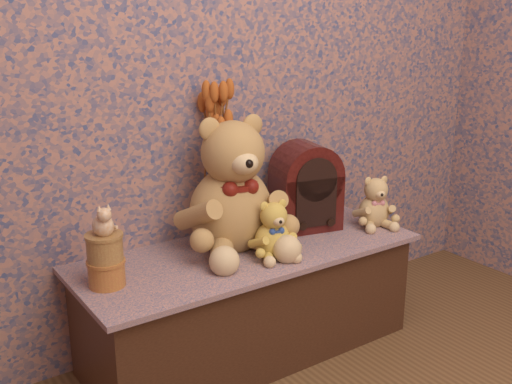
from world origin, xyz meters
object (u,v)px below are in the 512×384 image
(teddy_medium, at_px, (272,226))
(biscuit_tin_lower, at_px, (107,273))
(teddy_large, at_px, (231,178))
(ceramic_vase, at_px, (218,213))
(cat_figurine, at_px, (102,219))
(teddy_small, at_px, (375,199))
(cathedral_radio, at_px, (306,186))

(teddy_medium, bearing_deg, biscuit_tin_lower, -177.45)
(teddy_large, height_order, ceramic_vase, teddy_large)
(biscuit_tin_lower, relative_size, cat_figurine, 1.08)
(teddy_small, bearing_deg, cathedral_radio, 172.24)
(cathedral_radio, xyz_separation_m, cat_figurine, (-0.89, -0.07, 0.05))
(teddy_small, height_order, ceramic_vase, teddy_small)
(teddy_large, relative_size, ceramic_vase, 2.66)
(teddy_medium, relative_size, cat_figurine, 2.06)
(cathedral_radio, distance_m, cat_figurine, 0.90)
(teddy_large, height_order, teddy_medium, teddy_large)
(cathedral_radio, bearing_deg, teddy_small, -16.37)
(teddy_large, relative_size, biscuit_tin_lower, 4.52)
(ceramic_vase, relative_size, cat_figurine, 1.83)
(teddy_large, distance_m, cathedral_radio, 0.38)
(cathedral_radio, bearing_deg, ceramic_vase, 177.59)
(teddy_small, distance_m, biscuit_tin_lower, 1.15)
(teddy_small, bearing_deg, biscuit_tin_lower, -162.05)
(teddy_small, xyz_separation_m, biscuit_tin_lower, (-1.15, 0.07, -0.07))
(teddy_large, xyz_separation_m, teddy_small, (0.62, -0.14, -0.16))
(teddy_medium, bearing_deg, teddy_large, 125.35)
(ceramic_vase, distance_m, cat_figurine, 0.57)
(teddy_large, bearing_deg, biscuit_tin_lower, -163.82)
(cat_figurine, bearing_deg, teddy_medium, -2.89)
(teddy_small, relative_size, ceramic_vase, 1.12)
(teddy_medium, relative_size, teddy_small, 1.00)
(teddy_medium, xyz_separation_m, teddy_small, (0.55, 0.03, -0.00))
(cathedral_radio, bearing_deg, cat_figurine, -162.50)
(ceramic_vase, bearing_deg, teddy_small, -21.29)
(ceramic_vase, relative_size, biscuit_tin_lower, 1.70)
(teddy_large, relative_size, teddy_medium, 2.37)
(teddy_medium, distance_m, teddy_small, 0.55)
(teddy_large, bearing_deg, cathedral_radio, 9.12)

